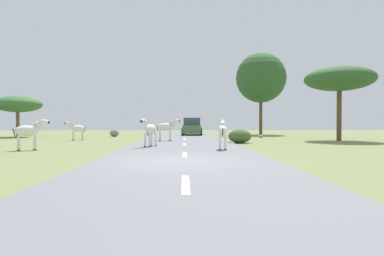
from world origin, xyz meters
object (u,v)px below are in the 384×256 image
at_px(tree_1, 18,104).
at_px(rock_0, 261,136).
at_px(zebra_4, 77,129).
at_px(zebra_3, 223,131).
at_px(tree_0, 261,78).
at_px(zebra_1, 166,127).
at_px(bush_0, 240,136).
at_px(rock_1, 114,133).
at_px(car_0, 192,127).
at_px(zebra_0, 150,129).
at_px(tree_4, 339,79).
at_px(rock_2, 150,133).
at_px(zebra_2, 29,131).

relative_size(tree_1, rock_0, 10.19).
relative_size(zebra_4, rock_0, 3.52).
bearing_deg(zebra_3, tree_0, 78.67).
bearing_deg(tree_0, zebra_1, -126.55).
xyz_separation_m(bush_0, rock_1, (-10.00, 9.68, -0.11)).
bearing_deg(car_0, rock_1, -156.07).
relative_size(zebra_0, zebra_1, 0.91).
height_order(tree_0, rock_0, tree_0).
relative_size(zebra_0, tree_4, 0.29).
height_order(rock_1, rock_2, rock_1).
height_order(zebra_4, tree_0, tree_0).
xyz_separation_m(zebra_2, bush_0, (10.80, 5.08, -0.46)).
relative_size(zebra_2, bush_0, 1.03).
bearing_deg(zebra_1, rock_1, -152.60).
xyz_separation_m(rock_1, rock_2, (3.03, 2.28, -0.08)).
xyz_separation_m(zebra_2, rock_2, (3.82, 17.03, -0.65)).
height_order(tree_4, rock_0, tree_4).
height_order(tree_0, rock_1, tree_0).
height_order(zebra_0, tree_4, tree_4).
relative_size(zebra_3, rock_2, 2.38).
bearing_deg(rock_0, zebra_0, -127.82).
distance_m(zebra_0, tree_0, 21.87).
relative_size(zebra_2, rock_2, 2.33).
bearing_deg(zebra_2, bush_0, 81.86).
bearing_deg(rock_0, tree_4, -45.08).
bearing_deg(bush_0, zebra_3, -107.91).
height_order(bush_0, rock_0, bush_0).
distance_m(zebra_2, bush_0, 11.94).
bearing_deg(zebra_0, zebra_2, 38.24).
height_order(zebra_2, bush_0, zebra_2).
distance_m(zebra_2, zebra_4, 8.90).
bearing_deg(zebra_1, tree_4, 86.78).
distance_m(zebra_0, zebra_2, 5.68).
bearing_deg(bush_0, tree_4, 19.11).
height_order(zebra_0, zebra_1, zebra_1).
distance_m(zebra_4, rock_2, 9.36).
bearing_deg(rock_1, bush_0, -44.05).
bearing_deg(rock_0, rock_1, 169.54).
bearing_deg(zebra_4, rock_0, -102.69).
xyz_separation_m(tree_1, tree_4, (26.29, -6.57, 1.47)).
height_order(car_0, rock_0, car_0).
height_order(car_0, rock_2, car_0).
bearing_deg(bush_0, zebra_4, 161.76).
bearing_deg(bush_0, rock_2, 120.26).
xyz_separation_m(zebra_3, tree_0, (6.69, 20.38, 5.32)).
bearing_deg(rock_2, zebra_0, -83.93).
xyz_separation_m(zebra_4, tree_0, (16.47, 11.20, 5.38)).
bearing_deg(rock_2, tree_0, 14.29).
height_order(zebra_2, zebra_4, zebra_2).
relative_size(car_0, tree_0, 0.49).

